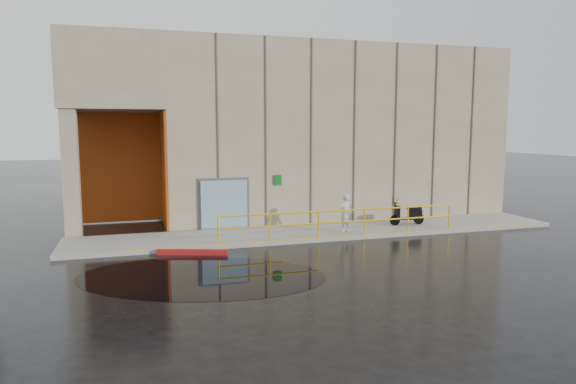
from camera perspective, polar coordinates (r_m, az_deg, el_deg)
name	(u,v)px	position (r m, az deg, el deg)	size (l,w,h in m)	color
ground	(252,271)	(15.69, -4.02, -8.72)	(120.00, 120.00, 0.00)	black
sidewalk	(323,232)	(21.00, 3.90, -4.42)	(20.00, 3.00, 0.15)	gray
building	(299,129)	(27.05, 1.25, 7.00)	(20.00, 10.17, 8.00)	gray
guardrail	(342,223)	(19.75, 5.99, -3.40)	(9.56, 0.06, 1.03)	#E8B90C
person	(345,213)	(20.40, 6.36, -2.37)	(0.57, 0.37, 1.55)	silver
scooter	(408,209)	(22.50, 13.15, -1.83)	(1.58, 0.57, 1.21)	black
red_curb	(192,252)	(17.82, -10.59, -6.59)	(2.40, 0.18, 0.18)	maroon
puddle	(201,276)	(15.28, -9.62, -9.23)	(7.24, 4.45, 0.01)	black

